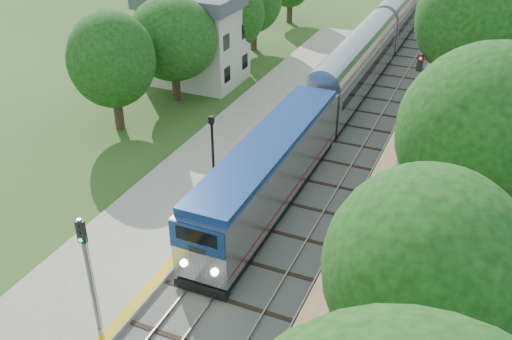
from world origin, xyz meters
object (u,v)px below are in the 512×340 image
at_px(signal_platform, 87,264).
at_px(station_building, 195,37).
at_px(lamppost_far, 213,157).
at_px(signal_farside, 416,92).

bearing_deg(signal_platform, station_building, 110.90).
relative_size(lamppost_far, signal_platform, 0.83).
xyz_separation_m(station_building, signal_platform, (11.10, -29.06, -0.13)).
bearing_deg(station_building, signal_farside, -15.96).
height_order(station_building, signal_farside, station_building).
distance_m(station_building, lamppost_far, 19.59).
bearing_deg(signal_platform, signal_farside, 68.66).
bearing_deg(station_building, lamppost_far, -58.04).
bearing_deg(lamppost_far, station_building, 121.96).
height_order(station_building, lamppost_far, station_building).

